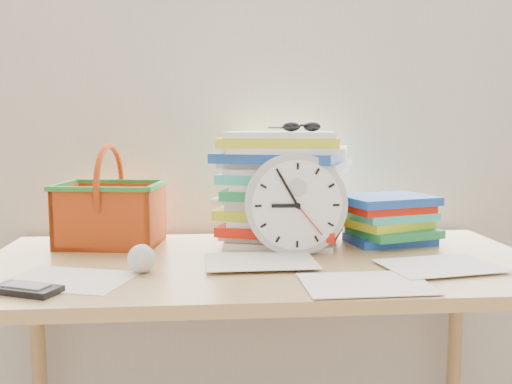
{
  "coord_description": "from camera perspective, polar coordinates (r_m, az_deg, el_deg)",
  "views": [
    {
      "loc": [
        -0.13,
        0.2,
        1.09
      ],
      "look_at": [
        -0.02,
        1.6,
        0.92
      ],
      "focal_mm": 40.0,
      "sensor_mm": 36.0,
      "label": 1
    }
  ],
  "objects": [
    {
      "name": "clock",
      "position": [
        1.49,
        3.99,
        -1.19
      ],
      "size": [
        0.27,
        0.05,
        0.27
      ],
      "primitive_type": "cylinder",
      "rotation": [
        1.57,
        0.0,
        0.0
      ],
      "color": "#B4B4B4",
      "rests_on": "desk"
    },
    {
      "name": "book_stack",
      "position": [
        1.67,
        13.15,
        -2.67
      ],
      "size": [
        0.32,
        0.28,
        0.14
      ],
      "primitive_type": null,
      "rotation": [
        0.0,
        0.0,
        0.3
      ],
      "color": "white",
      "rests_on": "desk"
    },
    {
      "name": "calculator",
      "position": [
        1.26,
        -21.97,
        -9.03
      ],
      "size": [
        0.15,
        0.11,
        0.01
      ],
      "primitive_type": "cube",
      "rotation": [
        0.0,
        0.0,
        -0.42
      ],
      "color": "black",
      "rests_on": "desk"
    },
    {
      "name": "basket",
      "position": [
        1.65,
        -14.38,
        -0.36
      ],
      "size": [
        0.31,
        0.25,
        0.28
      ],
      "primitive_type": null,
      "rotation": [
        0.0,
        0.0,
        -0.14
      ],
      "color": "#C64813",
      "rests_on": "desk"
    },
    {
      "name": "crumpled_ball",
      "position": [
        1.34,
        -11.41,
        -6.53
      ],
      "size": [
        0.07,
        0.07,
        0.07
      ],
      "primitive_type": "sphere",
      "color": "silver",
      "rests_on": "desk"
    },
    {
      "name": "desk",
      "position": [
        1.46,
        0.65,
        -9.62
      ],
      "size": [
        1.4,
        0.7,
        0.75
      ],
      "color": "tan",
      "rests_on": "ground"
    },
    {
      "name": "paper_stack",
      "position": [
        1.63,
        2.81,
        0.46
      ],
      "size": [
        0.43,
        0.39,
        0.32
      ],
      "primitive_type": null,
      "rotation": [
        0.0,
        0.0,
        -0.3
      ],
      "color": "white",
      "rests_on": "desk"
    },
    {
      "name": "scattered_papers",
      "position": [
        1.44,
        0.66,
        -6.55
      ],
      "size": [
        1.26,
        0.42,
        0.02
      ],
      "primitive_type": null,
      "color": "white",
      "rests_on": "desk"
    },
    {
      "name": "curtain",
      "position": [
        1.79,
        -0.5,
        13.55
      ],
      "size": [
        2.4,
        0.01,
        2.5
      ],
      "primitive_type": "cube",
      "color": "beige",
      "rests_on": "room_shell"
    },
    {
      "name": "sunglasses",
      "position": [
        1.59,
        4.6,
        6.55
      ],
      "size": [
        0.16,
        0.14,
        0.03
      ],
      "primitive_type": null,
      "rotation": [
        0.0,
        0.0,
        0.29
      ],
      "color": "black",
      "rests_on": "paper_stack"
    }
  ]
}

